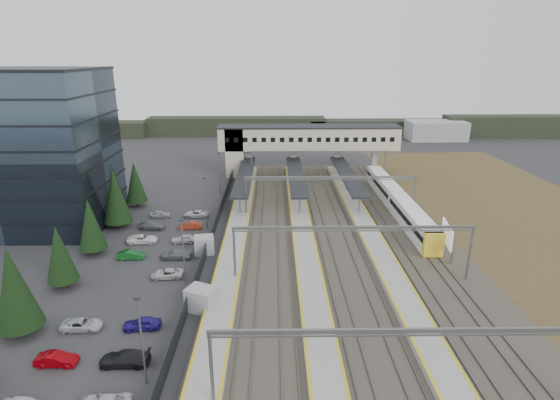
{
  "coord_description": "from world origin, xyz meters",
  "views": [
    {
      "loc": [
        2.75,
        -54.95,
        26.02
      ],
      "look_at": [
        3.66,
        11.33,
        4.0
      ],
      "focal_mm": 28.0,
      "sensor_mm": 36.0,
      "label": 1
    }
  ],
  "objects_px": {
    "relay_cabin_far": "(204,245)",
    "footbridge": "(296,140)",
    "office_building": "(24,149)",
    "train": "(397,202)",
    "relay_cabin_near": "(202,299)",
    "billboard": "(447,235)"
  },
  "relations": [
    {
      "from": "relay_cabin_far",
      "to": "footbridge",
      "type": "height_order",
      "value": "footbridge"
    },
    {
      "from": "office_building",
      "to": "billboard",
      "type": "xyz_separation_m",
      "value": [
        61.81,
        -13.46,
        -9.03
      ]
    },
    {
      "from": "relay_cabin_far",
      "to": "footbridge",
      "type": "distance_m",
      "value": 44.78
    },
    {
      "from": "footbridge",
      "to": "train",
      "type": "xyz_separation_m",
      "value": [
        16.3,
        -25.63,
        -6.0
      ]
    },
    {
      "from": "relay_cabin_far",
      "to": "relay_cabin_near",
      "type": "bearing_deg",
      "value": -82.32
    },
    {
      "from": "relay_cabin_near",
      "to": "billboard",
      "type": "xyz_separation_m",
      "value": [
        30.84,
        12.57,
        1.87
      ]
    },
    {
      "from": "train",
      "to": "billboard",
      "type": "bearing_deg",
      "value": -84.21
    },
    {
      "from": "office_building",
      "to": "billboard",
      "type": "height_order",
      "value": "office_building"
    },
    {
      "from": "office_building",
      "to": "train",
      "type": "height_order",
      "value": "office_building"
    },
    {
      "from": "office_building",
      "to": "relay_cabin_far",
      "type": "relative_size",
      "value": 8.09
    },
    {
      "from": "billboard",
      "to": "relay_cabin_near",
      "type": "bearing_deg",
      "value": -157.83
    },
    {
      "from": "train",
      "to": "billboard",
      "type": "xyz_separation_m",
      "value": [
        1.81,
        -17.83,
        1.23
      ]
    },
    {
      "from": "office_building",
      "to": "relay_cabin_near",
      "type": "xyz_separation_m",
      "value": [
        30.96,
        -26.03,
        -10.9
      ]
    },
    {
      "from": "office_building",
      "to": "train",
      "type": "relative_size",
      "value": 0.65
    },
    {
      "from": "footbridge",
      "to": "train",
      "type": "height_order",
      "value": "footbridge"
    },
    {
      "from": "relay_cabin_near",
      "to": "footbridge",
      "type": "height_order",
      "value": "footbridge"
    },
    {
      "from": "relay_cabin_far",
      "to": "footbridge",
      "type": "bearing_deg",
      "value": 70.67
    },
    {
      "from": "office_building",
      "to": "relay_cabin_near",
      "type": "height_order",
      "value": "office_building"
    },
    {
      "from": "relay_cabin_near",
      "to": "footbridge",
      "type": "relative_size",
      "value": 0.09
    },
    {
      "from": "office_building",
      "to": "train",
      "type": "bearing_deg",
      "value": 4.17
    },
    {
      "from": "relay_cabin_near",
      "to": "relay_cabin_far",
      "type": "height_order",
      "value": "relay_cabin_near"
    },
    {
      "from": "footbridge",
      "to": "billboard",
      "type": "height_order",
      "value": "footbridge"
    }
  ]
}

